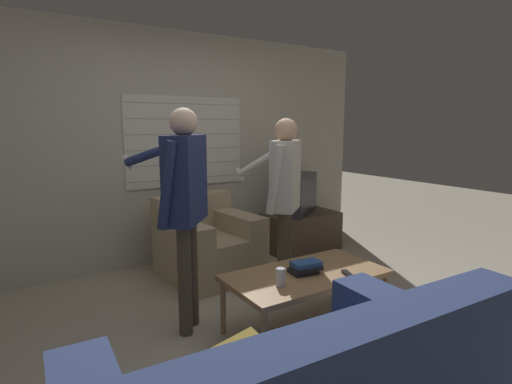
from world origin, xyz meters
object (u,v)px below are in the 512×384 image
Objects in this scene: coffee_table at (306,278)px; book_stack at (305,267)px; spare_remote at (348,274)px; soda_can at (281,277)px; person_left_standing at (184,193)px; person_right_standing at (284,188)px; tv at (301,194)px; armchair_beige at (207,244)px.

coffee_table is 0.09m from book_stack.
coffee_table is 0.30m from spare_remote.
soda_can is 0.93× the size of spare_remote.
person_left_standing reaches higher than soda_can.
tv is at bearing 3.82° from person_right_standing.
coffee_table is 5.04× the size of book_stack.
armchair_beige is 1.30× the size of tv.
spare_remote is (0.22, -0.20, 0.05)m from coffee_table.
person_left_standing is at bearing 143.90° from person_right_standing.
soda_can is (-0.31, -0.10, 0.10)m from coffee_table.
armchair_beige is 0.80× the size of coffee_table.
soda_can is at bearing -102.33° from person_left_standing.
person_right_standing is at bearing 52.70° from soda_can.
person_right_standing is (0.36, -0.83, 0.67)m from armchair_beige.
armchair_beige is 1.32m from person_left_standing.
soda_can is at bearing -171.83° from spare_remote.
coffee_table is at bearing 17.69° from soda_can.
person_left_standing reaches higher than tv.
person_left_standing reaches higher than armchair_beige.
person_right_standing is (0.96, 0.09, -0.05)m from person_left_standing.
spare_remote is at bearing 96.18° from armchair_beige.
tv is 0.46× the size of person_right_standing.
person_left_standing is at bearing 163.79° from spare_remote.
coffee_table is 1.10m from person_left_standing.
person_left_standing is 0.91m from soda_can.
book_stack is (-0.02, -0.00, 0.08)m from coffee_table.
soda_can is (-1.53, -1.70, -0.19)m from tv.
armchair_beige reaches higher than book_stack.
armchair_beige is 0.60× the size of person_right_standing.
person_left_standing is (-1.97, -1.11, 0.35)m from tv.
armchair_beige is at bearing 95.15° from book_stack.
soda_can is at bearing -162.31° from coffee_table.
book_stack is 0.30m from soda_can.
book_stack is (-0.23, -0.59, -0.50)m from person_right_standing.
armchair_beige is at bearing 95.82° from coffee_table.
soda_can reaches higher than spare_remote.
person_left_standing is at bearing 146.55° from coffee_table.
tv is at bearing 80.63° from spare_remote.
person_left_standing reaches higher than spare_remote.
coffee_table is 0.34m from soda_can.
person_right_standing is (-1.01, -1.02, 0.30)m from tv.
armchair_beige is at bearing 83.90° from soda_can.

